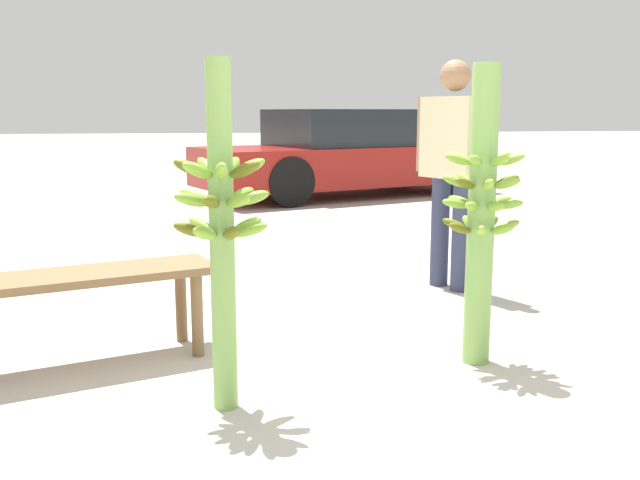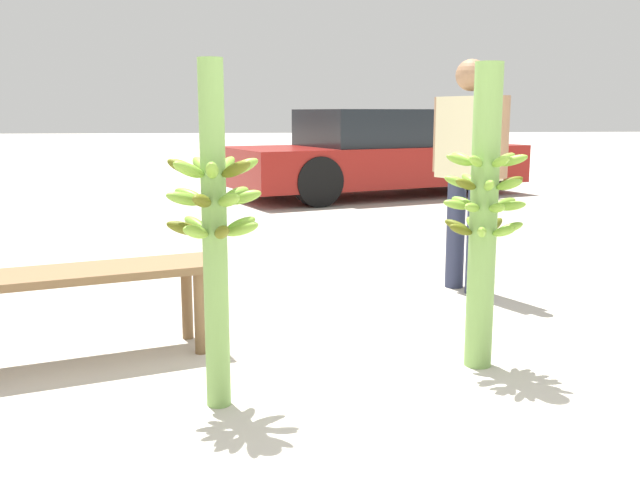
# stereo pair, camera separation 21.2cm
# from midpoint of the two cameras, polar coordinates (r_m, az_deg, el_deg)

# --- Properties ---
(ground_plane) EXTENTS (80.00, 80.00, 0.00)m
(ground_plane) POSITION_cam_midpoint_polar(r_m,az_deg,el_deg) (3.02, 3.51, -13.64)
(ground_plane) COLOR #B2AA9E
(banana_stalk_left) EXTENTS (0.40, 0.40, 1.43)m
(banana_stalk_left) POSITION_cam_midpoint_polar(r_m,az_deg,el_deg) (2.90, -9.96, 1.13)
(banana_stalk_left) COLOR #7AA851
(banana_stalk_left) RESTS_ON ground_plane
(banana_stalk_center) EXTENTS (0.39, 0.39, 1.45)m
(banana_stalk_center) POSITION_cam_midpoint_polar(r_m,az_deg,el_deg) (3.47, 11.08, 2.19)
(banana_stalk_center) COLOR #7AA851
(banana_stalk_center) RESTS_ON ground_plane
(vendor_person) EXTENTS (0.39, 0.66, 1.57)m
(vendor_person) POSITION_cam_midpoint_polar(r_m,az_deg,el_deg) (4.95, 9.37, 6.58)
(vendor_person) COLOR #2D334C
(vendor_person) RESTS_ON ground_plane
(market_bench) EXTENTS (1.31, 0.76, 0.46)m
(market_bench) POSITION_cam_midpoint_polar(r_m,az_deg,el_deg) (3.65, -19.91, -3.60)
(market_bench) COLOR brown
(market_bench) RESTS_ON ground_plane
(parked_car) EXTENTS (4.64, 3.10, 1.26)m
(parked_car) POSITION_cam_midpoint_polar(r_m,az_deg,el_deg) (10.60, 1.75, 6.93)
(parked_car) COLOR maroon
(parked_car) RESTS_ON ground_plane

